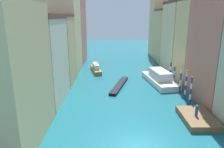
{
  "coord_description": "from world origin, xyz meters",
  "views": [
    {
      "loc": [
        -3.02,
        -19.04,
        13.16
      ],
      "look_at": [
        -2.75,
        23.1,
        1.5
      ],
      "focal_mm": 33.76,
      "sensor_mm": 36.0,
      "label": 1
    }
  ],
  "objects_px": {
    "mooring_pole_1": "(186,84)",
    "motorboat_0": "(96,69)",
    "person_on_dock": "(197,111)",
    "mooring_pole_3": "(174,75)",
    "gondola_black": "(119,85)",
    "mooring_pole_2": "(181,79)",
    "vaporetto_white": "(160,78)",
    "mooring_pole_0": "(191,90)",
    "mooring_pole_4": "(170,71)",
    "waterfront_dock": "(198,118)"
  },
  "relations": [
    {
      "from": "mooring_pole_0",
      "to": "gondola_black",
      "type": "relative_size",
      "value": 0.43
    },
    {
      "from": "person_on_dock",
      "to": "mooring_pole_3",
      "type": "height_order",
      "value": "mooring_pole_3"
    },
    {
      "from": "gondola_black",
      "to": "mooring_pole_3",
      "type": "bearing_deg",
      "value": 2.32
    },
    {
      "from": "vaporetto_white",
      "to": "gondola_black",
      "type": "bearing_deg",
      "value": -166.77
    },
    {
      "from": "person_on_dock",
      "to": "mooring_pole_2",
      "type": "height_order",
      "value": "mooring_pole_2"
    },
    {
      "from": "mooring_pole_3",
      "to": "mooring_pole_4",
      "type": "relative_size",
      "value": 0.97
    },
    {
      "from": "mooring_pole_0",
      "to": "person_on_dock",
      "type": "bearing_deg",
      "value": -101.77
    },
    {
      "from": "mooring_pole_3",
      "to": "vaporetto_white",
      "type": "bearing_deg",
      "value": 147.83
    },
    {
      "from": "mooring_pole_2",
      "to": "mooring_pole_0",
      "type": "bearing_deg",
      "value": -92.38
    },
    {
      "from": "mooring_pole_3",
      "to": "motorboat_0",
      "type": "relative_size",
      "value": 0.5
    },
    {
      "from": "mooring_pole_2",
      "to": "vaporetto_white",
      "type": "relative_size",
      "value": 0.43
    },
    {
      "from": "vaporetto_white",
      "to": "motorboat_0",
      "type": "relative_size",
      "value": 1.44
    },
    {
      "from": "mooring_pole_1",
      "to": "mooring_pole_3",
      "type": "distance_m",
      "value": 6.77
    },
    {
      "from": "mooring_pole_0",
      "to": "waterfront_dock",
      "type": "bearing_deg",
      "value": -98.87
    },
    {
      "from": "gondola_black",
      "to": "person_on_dock",
      "type": "bearing_deg",
      "value": -56.34
    },
    {
      "from": "mooring_pole_4",
      "to": "motorboat_0",
      "type": "xyz_separation_m",
      "value": [
        -16.09,
        7.45,
        -1.4
      ]
    },
    {
      "from": "person_on_dock",
      "to": "mooring_pole_1",
      "type": "relative_size",
      "value": 0.31
    },
    {
      "from": "waterfront_dock",
      "to": "mooring_pole_0",
      "type": "height_order",
      "value": "mooring_pole_0"
    },
    {
      "from": "mooring_pole_2",
      "to": "motorboat_0",
      "type": "distance_m",
      "value": 21.66
    },
    {
      "from": "person_on_dock",
      "to": "vaporetto_white",
      "type": "relative_size",
      "value": 0.13
    },
    {
      "from": "mooring_pole_2",
      "to": "mooring_pole_4",
      "type": "xyz_separation_m",
      "value": [
        0.19,
        7.14,
        -0.4
      ]
    },
    {
      "from": "waterfront_dock",
      "to": "mooring_pole_1",
      "type": "height_order",
      "value": "mooring_pole_1"
    },
    {
      "from": "mooring_pole_3",
      "to": "mooring_pole_0",
      "type": "bearing_deg",
      "value": -91.06
    },
    {
      "from": "mooring_pole_1",
      "to": "motorboat_0",
      "type": "height_order",
      "value": "mooring_pole_1"
    },
    {
      "from": "mooring_pole_0",
      "to": "mooring_pole_3",
      "type": "bearing_deg",
      "value": 88.94
    },
    {
      "from": "mooring_pole_0",
      "to": "motorboat_0",
      "type": "bearing_deg",
      "value": 128.04
    },
    {
      "from": "waterfront_dock",
      "to": "vaporetto_white",
      "type": "relative_size",
      "value": 0.53
    },
    {
      "from": "person_on_dock",
      "to": "mooring_pole_2",
      "type": "relative_size",
      "value": 0.31
    },
    {
      "from": "motorboat_0",
      "to": "mooring_pole_1",
      "type": "bearing_deg",
      "value": -48.06
    },
    {
      "from": "mooring_pole_0",
      "to": "mooring_pole_4",
      "type": "bearing_deg",
      "value": 88.1
    },
    {
      "from": "waterfront_dock",
      "to": "vaporetto_white",
      "type": "height_order",
      "value": "vaporetto_white"
    },
    {
      "from": "mooring_pole_4",
      "to": "mooring_pole_2",
      "type": "bearing_deg",
      "value": -91.53
    },
    {
      "from": "mooring_pole_4",
      "to": "mooring_pole_1",
      "type": "bearing_deg",
      "value": -91.75
    },
    {
      "from": "gondola_black",
      "to": "mooring_pole_1",
      "type": "bearing_deg",
      "value": -31.1
    },
    {
      "from": "mooring_pole_1",
      "to": "mooring_pole_2",
      "type": "xyz_separation_m",
      "value": [
        0.12,
        2.98,
        0.05
      ]
    },
    {
      "from": "vaporetto_white",
      "to": "motorboat_0",
      "type": "xyz_separation_m",
      "value": [
        -13.47,
        9.31,
        -0.29
      ]
    },
    {
      "from": "mooring_pole_1",
      "to": "mooring_pole_0",
      "type": "bearing_deg",
      "value": -92.51
    },
    {
      "from": "mooring_pole_1",
      "to": "vaporetto_white",
      "type": "xyz_separation_m",
      "value": [
        -2.31,
        8.25,
        -1.46
      ]
    },
    {
      "from": "person_on_dock",
      "to": "mooring_pole_4",
      "type": "bearing_deg",
      "value": 85.18
    },
    {
      "from": "mooring_pole_3",
      "to": "gondola_black",
      "type": "xyz_separation_m",
      "value": [
        -10.56,
        -0.43,
        -1.86
      ]
    },
    {
      "from": "waterfront_dock",
      "to": "motorboat_0",
      "type": "distance_m",
      "value": 29.18
    },
    {
      "from": "mooring_pole_3",
      "to": "mooring_pole_2",
      "type": "bearing_deg",
      "value": -89.14
    },
    {
      "from": "mooring_pole_0",
      "to": "mooring_pole_3",
      "type": "relative_size",
      "value": 1.13
    },
    {
      "from": "mooring_pole_1",
      "to": "vaporetto_white",
      "type": "bearing_deg",
      "value": 105.67
    },
    {
      "from": "waterfront_dock",
      "to": "mooring_pole_3",
      "type": "relative_size",
      "value": 1.51
    },
    {
      "from": "mooring_pole_0",
      "to": "vaporetto_white",
      "type": "xyz_separation_m",
      "value": [
        -2.21,
        10.72,
        -1.32
      ]
    },
    {
      "from": "waterfront_dock",
      "to": "person_on_dock",
      "type": "bearing_deg",
      "value": -157.8
    },
    {
      "from": "gondola_black",
      "to": "motorboat_0",
      "type": "bearing_deg",
      "value": 115.21
    },
    {
      "from": "vaporetto_white",
      "to": "person_on_dock",
      "type": "bearing_deg",
      "value": -85.94
    },
    {
      "from": "mooring_pole_2",
      "to": "mooring_pole_4",
      "type": "distance_m",
      "value": 7.15
    }
  ]
}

